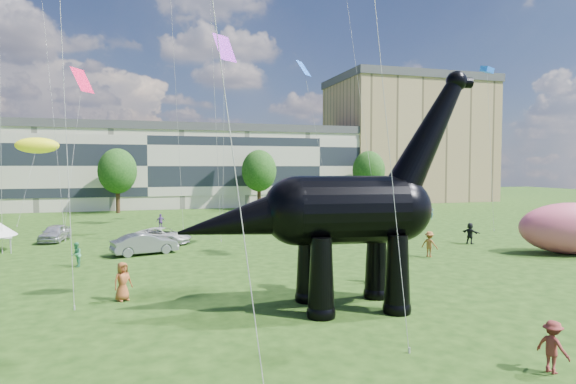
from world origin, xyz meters
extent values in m
plane|color=#16330C|center=(0.00, 0.00, 0.00)|extent=(220.00, 220.00, 0.00)
cube|color=beige|center=(-8.00, 62.00, 6.00)|extent=(78.00, 11.00, 12.00)
cube|color=tan|center=(40.00, 65.00, 11.00)|extent=(28.00, 18.00, 22.00)
cylinder|color=#382314|center=(-12.00, 53.00, 1.60)|extent=(0.56, 0.56, 3.20)
ellipsoid|color=#14380F|center=(-12.00, 53.00, 6.32)|extent=(5.20, 5.20, 6.24)
cylinder|color=#382314|center=(8.00, 53.00, 1.60)|extent=(0.56, 0.56, 3.20)
ellipsoid|color=#14380F|center=(8.00, 53.00, 6.32)|extent=(5.20, 5.20, 6.24)
cylinder|color=#382314|center=(26.00, 53.00, 1.60)|extent=(0.56, 0.56, 3.20)
ellipsoid|color=#14380F|center=(26.00, 53.00, 6.32)|extent=(5.20, 5.20, 6.24)
cone|color=black|center=(-1.19, 1.66, 1.71)|extent=(1.29, 1.29, 3.41)
sphere|color=black|center=(-1.19, 1.66, 0.20)|extent=(1.25, 1.25, 1.25)
cone|color=black|center=(-0.93, 4.15, 1.71)|extent=(1.29, 1.29, 3.41)
sphere|color=black|center=(-0.93, 4.15, 0.20)|extent=(1.25, 1.25, 1.25)
cone|color=black|center=(2.21, 1.31, 1.71)|extent=(1.29, 1.29, 3.41)
sphere|color=black|center=(2.21, 1.31, 0.20)|extent=(1.25, 1.25, 1.25)
cone|color=black|center=(2.46, 3.80, 1.71)|extent=(1.29, 1.29, 3.41)
sphere|color=black|center=(2.46, 3.80, 0.20)|extent=(1.25, 1.25, 1.25)
cylinder|color=black|center=(0.52, 2.75, 4.44)|extent=(5.07, 3.55, 3.07)
sphere|color=black|center=(-1.85, 2.99, 4.44)|extent=(3.07, 3.07, 3.07)
sphere|color=black|center=(2.90, 2.50, 4.44)|extent=(2.96, 2.96, 2.96)
cone|color=black|center=(4.28, 2.36, 7.73)|extent=(4.44, 2.14, 6.02)
sphere|color=black|center=(5.66, 2.22, 10.34)|extent=(0.96, 0.96, 0.96)
cylinder|color=black|center=(6.00, 2.18, 10.29)|extent=(0.84, 0.58, 0.50)
cone|color=black|center=(-4.19, 3.23, 4.06)|extent=(6.23, 2.99, 3.34)
imported|color=silver|center=(-15.77, 27.63, 0.73)|extent=(2.38, 4.48, 1.45)
imported|color=gray|center=(-8.39, 19.12, 0.77)|extent=(4.92, 2.88, 1.53)
imported|color=silver|center=(-7.02, 23.70, 0.67)|extent=(5.33, 4.32, 1.35)
imported|color=#595960|center=(7.71, 26.82, 0.70)|extent=(2.25, 4.96, 1.41)
cube|color=white|center=(10.52, 31.52, 1.15)|extent=(3.36, 3.36, 0.13)
cone|color=white|center=(10.52, 31.52, 1.98)|extent=(4.26, 4.26, 1.56)
cylinder|color=#999999|center=(8.95, 30.18, 0.57)|extent=(0.06, 0.06, 1.15)
cylinder|color=#999999|center=(11.85, 29.95, 0.57)|extent=(0.06, 0.06, 1.15)
cylinder|color=#999999|center=(9.18, 33.09, 0.57)|extent=(0.06, 0.06, 1.15)
cylinder|color=#999999|center=(12.09, 32.86, 0.57)|extent=(0.06, 0.06, 1.15)
cube|color=silver|center=(17.33, 31.83, 1.09)|extent=(3.19, 3.19, 0.12)
cone|color=silver|center=(17.33, 31.83, 1.88)|extent=(4.04, 4.04, 1.48)
cylinder|color=#999999|center=(16.06, 30.34, 0.54)|extent=(0.06, 0.06, 1.09)
cylinder|color=#999999|center=(18.82, 30.56, 0.54)|extent=(0.06, 0.06, 1.09)
cylinder|color=#999999|center=(15.84, 33.10, 0.54)|extent=(0.06, 0.06, 1.09)
cylinder|color=#999999|center=(18.60, 33.32, 0.54)|extent=(0.06, 0.06, 1.09)
cylinder|color=#999999|center=(-17.86, 22.27, 0.59)|extent=(0.06, 0.06, 1.18)
cylinder|color=#999999|center=(-18.61, 25.18, 0.59)|extent=(0.06, 0.06, 1.18)
ellipsoid|color=#E65979|center=(21.61, 10.42, 1.89)|extent=(8.40, 6.21, 3.77)
imported|color=black|center=(17.48, 16.50, 0.88)|extent=(1.01, 1.71, 1.76)
imported|color=#39658F|center=(24.98, 33.77, 0.86)|extent=(0.74, 0.65, 1.71)
imported|color=#593A83|center=(-6.86, 33.44, 0.78)|extent=(0.99, 0.65, 1.57)
imported|color=#388C5B|center=(-12.57, 15.73, 0.79)|extent=(0.63, 0.79, 1.58)
imported|color=maroon|center=(3.77, -5.51, 0.82)|extent=(0.82, 1.16, 1.63)
imported|color=#A15C2B|center=(10.95, 12.36, 0.91)|extent=(1.23, 1.35, 1.82)
imported|color=#295999|center=(3.93, 6.63, 0.88)|extent=(0.77, 0.74, 1.76)
imported|color=#9F5027|center=(-9.37, 6.74, 0.93)|extent=(1.08, 0.97, 1.85)
plane|color=blue|center=(13.13, 47.39, 20.16)|extent=(2.96, 2.95, 2.19)
plane|color=#EB0F41|center=(-14.49, 37.82, 15.46)|extent=(2.70, 3.17, 2.58)
ellipsoid|color=#EEF114|center=(-20.64, 46.47, 8.93)|extent=(5.20, 4.70, 1.90)
cube|color=blue|center=(27.37, 27.17, 16.89)|extent=(2.02, 1.65, 0.72)
plane|color=purple|center=(-0.36, 32.13, 18.46)|extent=(3.28, 2.83, 2.83)
camera|label=1|loc=(-8.22, -17.17, 6.38)|focal=30.00mm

